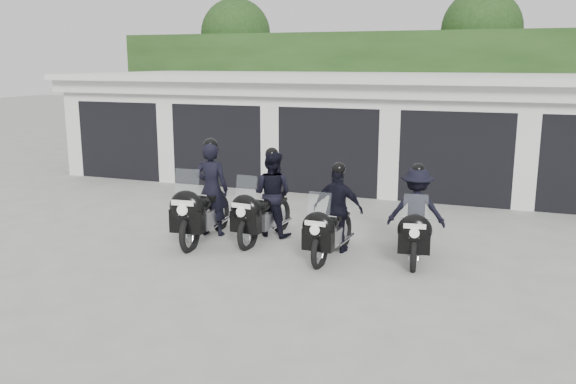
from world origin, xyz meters
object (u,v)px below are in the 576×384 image
(police_bike_a, at_px, (205,199))
(police_bike_d, at_px, (416,216))
(police_bike_c, at_px, (335,215))
(police_bike_b, at_px, (268,200))

(police_bike_a, height_order, police_bike_d, police_bike_a)
(police_bike_a, distance_m, police_bike_c, 2.55)
(police_bike_c, height_order, police_bike_d, police_bike_c)
(police_bike_b, bearing_deg, police_bike_a, -149.66)
(police_bike_b, relative_size, police_bike_d, 1.07)
(police_bike_b, bearing_deg, police_bike_d, 2.37)
(police_bike_c, distance_m, police_bike_d, 1.40)
(police_bike_b, relative_size, police_bike_c, 1.07)
(police_bike_c, bearing_deg, police_bike_b, 163.24)
(police_bike_c, relative_size, police_bike_d, 1.01)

